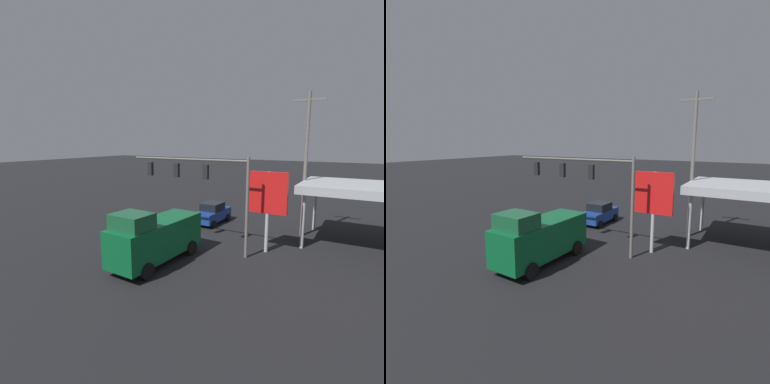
# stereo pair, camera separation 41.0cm
# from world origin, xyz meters

# --- Properties ---
(ground_plane) EXTENTS (200.00, 200.00, 0.00)m
(ground_plane) POSITION_xyz_m (0.00, 0.00, 0.00)
(ground_plane) COLOR black
(traffic_signal_assembly) EXTENTS (9.22, 0.43, 6.61)m
(traffic_signal_assembly) POSITION_xyz_m (-1.14, -1.08, 4.98)
(traffic_signal_assembly) COLOR slate
(traffic_signal_assembly) RESTS_ON ground
(utility_pole) EXTENTS (2.40, 0.26, 11.22)m
(utility_pole) POSITION_xyz_m (-6.88, -7.70, 5.90)
(utility_pole) COLOR slate
(utility_pole) RESTS_ON ground
(price_sign) EXTENTS (2.57, 0.27, 5.56)m
(price_sign) POSITION_xyz_m (-5.50, -2.76, 3.94)
(price_sign) COLOR #B7B7BC
(price_sign) RESTS_ON ground
(sedan_waiting) EXTENTS (2.16, 4.45, 1.93)m
(sedan_waiting) POSITION_xyz_m (1.04, -7.49, 0.95)
(sedan_waiting) COLOR navy
(sedan_waiting) RESTS_ON ground
(delivery_truck) EXTENTS (2.81, 6.90, 3.58)m
(delivery_truck) POSITION_xyz_m (-0.08, 2.66, 1.69)
(delivery_truck) COLOR #0C592D
(delivery_truck) RESTS_ON ground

